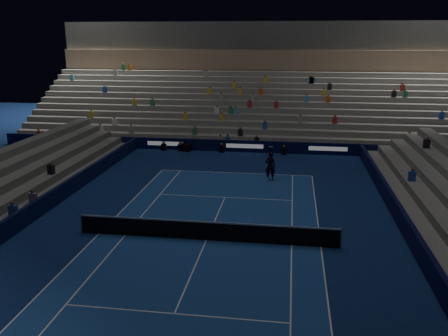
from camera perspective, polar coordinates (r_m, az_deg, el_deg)
ground at (r=23.18m, az=-2.15°, el=-8.73°), size 90.00×90.00×0.00m
court_surface at (r=23.18m, az=-2.15°, el=-8.72°), size 10.97×23.77×0.01m
sponsor_barrier_far at (r=40.49m, az=2.54°, el=2.65°), size 44.00×0.25×1.00m
sponsor_barrier_east at (r=23.39m, az=22.19°, el=-8.38°), size 0.25×37.00×1.00m
sponsor_barrier_west at (r=26.41m, az=-23.46°, el=-5.79°), size 0.25×37.00×1.00m
grandstand_main at (r=49.22m, az=3.69°, el=8.34°), size 44.00×15.20×11.20m
tennis_net at (r=22.98m, az=-2.16°, el=-7.58°), size 12.90×0.10×1.10m
tennis_player at (r=32.42m, az=5.63°, el=0.22°), size 0.77×0.54×2.00m
broadcast_camera at (r=40.84m, az=-4.40°, el=2.49°), size 0.60×1.00×0.64m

